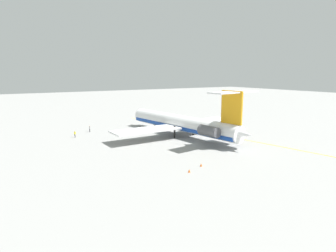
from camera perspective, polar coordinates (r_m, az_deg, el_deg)
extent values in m
plane|color=gray|center=(86.38, 7.22, -0.69)|extent=(384.26, 384.26, 0.00)
cylinder|color=white|center=(76.96, 2.54, 0.59)|extent=(38.36, 8.79, 4.07)
cone|color=white|center=(92.00, -5.31, 2.16)|extent=(4.69, 4.40, 3.91)
cone|color=white|center=(64.04, 13.85, -1.36)|extent=(6.32, 4.17, 3.46)
cube|color=#19429E|center=(77.12, 2.53, -0.08)|extent=(37.53, 8.76, 0.90)
cube|color=white|center=(71.41, -4.28, -0.78)|extent=(6.70, 17.08, 0.41)
cube|color=white|center=(84.86, 7.51, 0.94)|extent=(10.05, 17.96, 0.41)
cylinder|color=#515156|center=(65.36, 7.97, -0.98)|extent=(5.34, 2.97, 2.36)
cube|color=white|center=(65.87, 8.39, -0.90)|extent=(3.19, 1.67, 0.49)
cylinder|color=#515156|center=(70.19, 11.65, -0.31)|extent=(5.34, 2.97, 2.36)
cube|color=white|center=(69.66, 11.28, -0.38)|extent=(3.19, 1.67, 0.49)
cube|color=orange|center=(64.77, 12.27, 3.56)|extent=(5.52, 1.09, 7.21)
cube|color=white|center=(61.70, 10.76, 6.38)|extent=(4.52, 6.36, 0.28)
cube|color=white|center=(66.78, 14.44, 6.52)|extent=(4.52, 6.36, 0.28)
cylinder|color=black|center=(86.26, -2.57, 0.41)|extent=(0.45, 0.45, 3.09)
cylinder|color=black|center=(74.28, 1.28, -1.21)|extent=(0.45, 0.45, 3.09)
cylinder|color=black|center=(78.54, 4.93, -0.61)|extent=(0.45, 0.45, 3.09)
cylinder|color=black|center=(85.04, -14.99, -0.84)|extent=(0.11, 0.11, 0.87)
cylinder|color=black|center=(85.17, -14.94, -0.82)|extent=(0.11, 0.11, 0.87)
cylinder|color=gray|center=(84.96, -14.99, -0.32)|extent=(0.29, 0.29, 0.69)
sphere|color=#DBB28E|center=(84.88, -15.01, 0.00)|extent=(0.27, 0.27, 0.27)
cylinder|color=gray|center=(84.79, -15.06, -0.32)|extent=(0.08, 0.08, 0.59)
cylinder|color=gray|center=(85.12, -14.93, -0.27)|extent=(0.08, 0.08, 0.59)
cylinder|color=black|center=(78.98, -17.68, -1.85)|extent=(0.10, 0.10, 0.82)
cylinder|color=black|center=(79.04, -17.59, -1.83)|extent=(0.10, 0.10, 0.82)
cylinder|color=yellow|center=(78.87, -17.66, -1.32)|extent=(0.28, 0.28, 0.65)
sphere|color=tan|center=(78.78, -17.68, -0.99)|extent=(0.26, 0.26, 0.26)
cylinder|color=yellow|center=(78.78, -17.78, -1.31)|extent=(0.08, 0.08, 0.55)
cylinder|color=yellow|center=(78.94, -17.55, -1.28)|extent=(0.08, 0.08, 0.55)
cone|color=#EA590F|center=(107.53, 2.52, 1.70)|extent=(0.40, 0.40, 0.55)
cone|color=#EA590F|center=(52.85, 6.46, -7.51)|extent=(0.40, 0.40, 0.55)
cone|color=#EA590F|center=(49.63, 4.14, -8.67)|extent=(0.40, 0.40, 0.55)
cube|color=gold|center=(82.56, 7.41, -1.21)|extent=(70.12, 13.74, 0.01)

